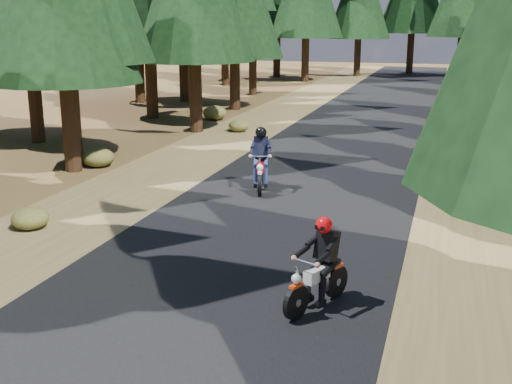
# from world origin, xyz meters

# --- Properties ---
(ground) EXTENTS (120.00, 120.00, 0.00)m
(ground) POSITION_xyz_m (0.00, 0.00, 0.00)
(ground) COLOR #4A311A
(ground) RESTS_ON ground
(road) EXTENTS (6.00, 100.00, 0.01)m
(road) POSITION_xyz_m (0.00, 5.00, 0.01)
(road) COLOR black
(road) RESTS_ON ground
(shoulder_l) EXTENTS (3.20, 100.00, 0.01)m
(shoulder_l) POSITION_xyz_m (-4.60, 5.00, 0.00)
(shoulder_l) COLOR brown
(shoulder_l) RESTS_ON ground
(shoulder_r) EXTENTS (3.20, 100.00, 0.01)m
(shoulder_r) POSITION_xyz_m (4.60, 5.00, 0.00)
(shoulder_r) COLOR brown
(shoulder_r) RESTS_ON ground
(understory_shrubs) EXTENTS (14.60, 31.78, 0.65)m
(understory_shrubs) POSITION_xyz_m (-0.69, 7.49, 0.28)
(understory_shrubs) COLOR #474C1E
(understory_shrubs) RESTS_ON ground
(rider_lead) EXTENTS (1.14, 1.73, 1.49)m
(rider_lead) POSITION_xyz_m (1.82, -1.16, 0.50)
(rider_lead) COLOR silver
(rider_lead) RESTS_ON road
(rider_follow) EXTENTS (1.03, 1.98, 1.70)m
(rider_follow) POSITION_xyz_m (-1.13, 5.63, 0.57)
(rider_follow) COLOR #A10A12
(rider_follow) RESTS_ON road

